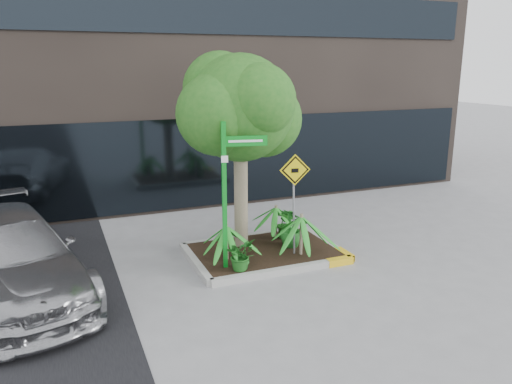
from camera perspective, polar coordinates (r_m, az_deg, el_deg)
name	(u,v)px	position (r m, az deg, el deg)	size (l,w,h in m)	color
ground	(261,262)	(11.01, 0.59, -7.98)	(80.00, 80.00, 0.00)	gray
planter	(266,252)	(11.29, 1.14, -6.84)	(3.35, 2.36, 0.15)	#9E9E99
tree	(240,108)	(10.89, -1.85, 9.55)	(2.99, 2.65, 4.48)	gray
palm_front	(302,217)	(10.79, 5.23, -2.81)	(1.04, 1.04, 1.15)	gray
palm_left	(226,226)	(10.52, -3.40, -3.91)	(0.89, 0.89, 0.99)	gray
palm_back	(276,207)	(11.78, 2.30, -1.76)	(0.92, 0.92, 1.02)	gray
parked_car	(9,257)	(10.29, -26.36, -6.68)	(2.12, 5.21, 1.51)	#9E9FA3
shrub_a	(240,255)	(10.12, -1.85, -7.19)	(0.57, 0.57, 0.64)	#185317
shrub_b	(291,227)	(11.39, 4.01, -4.06)	(0.50, 0.50, 0.89)	#1F6821
shrub_c	(245,254)	(10.16, -1.29, -7.09)	(0.34, 0.34, 0.64)	#226E25
shrub_d	(285,224)	(11.89, 3.37, -3.63)	(0.40, 0.40, 0.73)	#1F631C
street_sign_post	(227,181)	(9.90, -3.35, 1.23)	(0.91, 1.04, 3.14)	#0C861E
cattle_sign	(294,187)	(10.72, 4.42, 0.58)	(0.67, 0.26, 2.20)	slate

